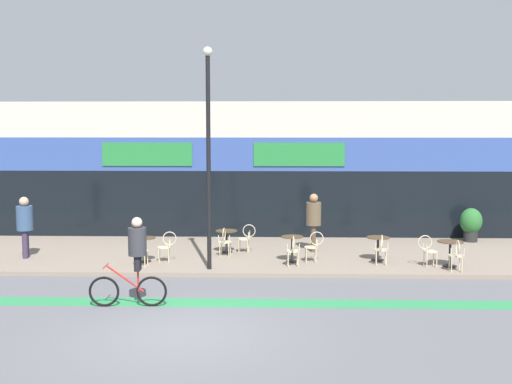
{
  "coord_description": "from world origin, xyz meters",
  "views": [
    {
      "loc": [
        1.81,
        -11.41,
        4.04
      ],
      "look_at": [
        1.27,
        7.24,
        2.06
      ],
      "focal_mm": 42.0,
      "sensor_mm": 36.0,
      "label": 1
    }
  ],
  "objects_px": {
    "cyclist_0": "(134,257)",
    "cafe_chair_2_side": "(313,244)",
    "pedestrian_near_end": "(25,222)",
    "bistro_table_3": "(378,244)",
    "cafe_chair_4_near": "(457,253)",
    "cafe_chair_3_near": "(381,247)",
    "cafe_chair_2_near": "(293,249)",
    "cafe_chair_1_near": "(225,240)",
    "planter_pot": "(471,223)",
    "cafe_chair_0_side": "(166,245)",
    "lamp_post": "(208,145)",
    "bistro_table_1": "(226,237)",
    "bistro_table_2": "(292,244)",
    "cafe_chair_4_side": "(428,248)",
    "cafe_chair_1_side": "(246,236)",
    "cafe_chair_0_near": "(140,249)",
    "bistro_table_4": "(450,248)",
    "bistro_table_0": "(145,245)",
    "pedestrian_far_end": "(314,217)"
  },
  "relations": [
    {
      "from": "cafe_chair_2_side",
      "to": "pedestrian_near_end",
      "type": "height_order",
      "value": "pedestrian_near_end"
    },
    {
      "from": "cafe_chair_1_side",
      "to": "cafe_chair_2_side",
      "type": "relative_size",
      "value": 1.0
    },
    {
      "from": "bistro_table_1",
      "to": "cafe_chair_4_near",
      "type": "xyz_separation_m",
      "value": [
        6.52,
        -2.41,
        0.02
      ]
    },
    {
      "from": "cafe_chair_0_near",
      "to": "lamp_post",
      "type": "bearing_deg",
      "value": -92.4
    },
    {
      "from": "bistro_table_3",
      "to": "pedestrian_near_end",
      "type": "xyz_separation_m",
      "value": [
        -10.65,
        0.05,
        0.61
      ]
    },
    {
      "from": "cafe_chair_0_near",
      "to": "bistro_table_1",
      "type": "bearing_deg",
      "value": -43.68
    },
    {
      "from": "cafe_chair_4_side",
      "to": "cyclist_0",
      "type": "distance_m",
      "value": 8.43
    },
    {
      "from": "bistro_table_3",
      "to": "cafe_chair_2_side",
      "type": "distance_m",
      "value": 1.95
    },
    {
      "from": "cafe_chair_2_side",
      "to": "planter_pot",
      "type": "xyz_separation_m",
      "value": [
        5.69,
        3.36,
        0.13
      ]
    },
    {
      "from": "cafe_chair_1_near",
      "to": "pedestrian_near_end",
      "type": "distance_m",
      "value": 6.08
    },
    {
      "from": "cyclist_0",
      "to": "cafe_chair_2_side",
      "type": "bearing_deg",
      "value": -138.1
    },
    {
      "from": "cafe_chair_0_near",
      "to": "cafe_chair_0_side",
      "type": "relative_size",
      "value": 1.0
    },
    {
      "from": "bistro_table_3",
      "to": "pedestrian_far_end",
      "type": "relative_size",
      "value": 0.38
    },
    {
      "from": "bistro_table_3",
      "to": "cafe_chair_2_near",
      "type": "distance_m",
      "value": 2.7
    },
    {
      "from": "bistro_table_2",
      "to": "cafe_chair_0_near",
      "type": "bearing_deg",
      "value": -170.02
    },
    {
      "from": "bistro_table_1",
      "to": "cafe_chair_3_near",
      "type": "height_order",
      "value": "cafe_chair_3_near"
    },
    {
      "from": "bistro_table_4",
      "to": "cafe_chair_1_side",
      "type": "height_order",
      "value": "cafe_chair_1_side"
    },
    {
      "from": "cafe_chair_2_side",
      "to": "cafe_chair_3_near",
      "type": "bearing_deg",
      "value": 168.14
    },
    {
      "from": "cafe_chair_2_side",
      "to": "cafe_chair_3_near",
      "type": "relative_size",
      "value": 1.0
    },
    {
      "from": "cafe_chair_4_near",
      "to": "pedestrian_near_end",
      "type": "bearing_deg",
      "value": 87.53
    },
    {
      "from": "cafe_chair_0_side",
      "to": "cafe_chair_2_side",
      "type": "distance_m",
      "value": 4.34
    },
    {
      "from": "bistro_table_3",
      "to": "cafe_chair_0_side",
      "type": "height_order",
      "value": "cafe_chair_0_side"
    },
    {
      "from": "bistro_table_3",
      "to": "cafe_chair_4_near",
      "type": "distance_m",
      "value": 2.35
    },
    {
      "from": "bistro_table_1",
      "to": "cafe_chair_1_side",
      "type": "xyz_separation_m",
      "value": [
        0.63,
        -0.0,
        0.02
      ]
    },
    {
      "from": "cafe_chair_0_side",
      "to": "lamp_post",
      "type": "height_order",
      "value": "lamp_post"
    },
    {
      "from": "cafe_chair_1_near",
      "to": "cyclist_0",
      "type": "xyz_separation_m",
      "value": [
        -1.65,
        -4.86,
        0.52
      ]
    },
    {
      "from": "cafe_chair_2_near",
      "to": "lamp_post",
      "type": "height_order",
      "value": "lamp_post"
    },
    {
      "from": "pedestrian_far_end",
      "to": "bistro_table_1",
      "type": "bearing_deg",
      "value": -170.48
    },
    {
      "from": "cafe_chair_1_side",
      "to": "cafe_chair_1_near",
      "type": "bearing_deg",
      "value": 48.06
    },
    {
      "from": "bistro_table_3",
      "to": "cafe_chair_4_near",
      "type": "relative_size",
      "value": 0.78
    },
    {
      "from": "cafe_chair_1_near",
      "to": "cafe_chair_0_near",
      "type": "bearing_deg",
      "value": 127.9
    },
    {
      "from": "bistro_table_3",
      "to": "bistro_table_4",
      "type": "height_order",
      "value": "bistro_table_4"
    },
    {
      "from": "cafe_chair_2_near",
      "to": "cafe_chair_2_side",
      "type": "xyz_separation_m",
      "value": [
        0.62,
        0.63,
        0.0
      ]
    },
    {
      "from": "cafe_chair_3_near",
      "to": "cyclist_0",
      "type": "xyz_separation_m",
      "value": [
        -6.25,
        -3.82,
        0.52
      ]
    },
    {
      "from": "bistro_table_2",
      "to": "bistro_table_0",
      "type": "bearing_deg",
      "value": -178.17
    },
    {
      "from": "cafe_chair_4_near",
      "to": "pedestrian_near_end",
      "type": "height_order",
      "value": "pedestrian_near_end"
    },
    {
      "from": "bistro_table_2",
      "to": "cafe_chair_4_side",
      "type": "bearing_deg",
      "value": -7.39
    },
    {
      "from": "bistro_table_2",
      "to": "cafe_chair_4_near",
      "type": "distance_m",
      "value": 4.61
    },
    {
      "from": "pedestrian_near_end",
      "to": "planter_pot",
      "type": "bearing_deg",
      "value": -179.54
    },
    {
      "from": "bistro_table_1",
      "to": "cafe_chair_4_side",
      "type": "distance_m",
      "value": 6.16
    },
    {
      "from": "lamp_post",
      "to": "cafe_chair_1_side",
      "type": "bearing_deg",
      "value": 67.93
    },
    {
      "from": "cafe_chair_1_side",
      "to": "cafe_chair_3_near",
      "type": "height_order",
      "value": "same"
    },
    {
      "from": "cafe_chair_1_side",
      "to": "cafe_chair_3_near",
      "type": "relative_size",
      "value": 1.0
    },
    {
      "from": "cafe_chair_1_side",
      "to": "lamp_post",
      "type": "bearing_deg",
      "value": 71.58
    },
    {
      "from": "planter_pot",
      "to": "bistro_table_0",
      "type": "bearing_deg",
      "value": -161.83
    },
    {
      "from": "bistro_table_3",
      "to": "cafe_chair_4_near",
      "type": "bearing_deg",
      "value": -35.66
    },
    {
      "from": "cafe_chair_0_side",
      "to": "pedestrian_far_end",
      "type": "xyz_separation_m",
      "value": [
        4.44,
        1.68,
        0.58
      ]
    },
    {
      "from": "cafe_chair_0_near",
      "to": "cafe_chair_4_near",
      "type": "height_order",
      "value": "same"
    },
    {
      "from": "bistro_table_2",
      "to": "cafe_chair_1_side",
      "type": "distance_m",
      "value": 1.91
    },
    {
      "from": "cafe_chair_4_near",
      "to": "cafe_chair_4_side",
      "type": "relative_size",
      "value": 1.0
    }
  ]
}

